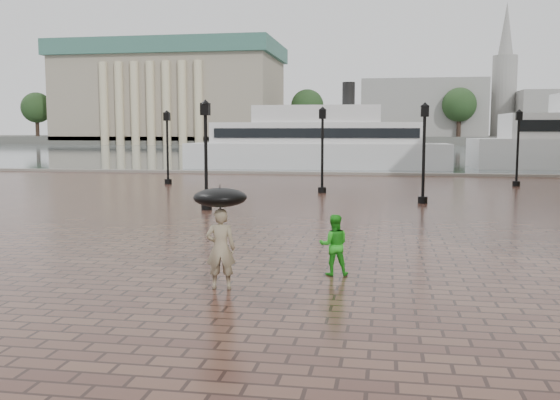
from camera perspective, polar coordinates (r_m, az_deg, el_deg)
The scene contains 11 objects.
ground at distance 15.24m, azimuth 4.43°, elevation -6.02°, with size 300.00×300.00×0.00m, color #3D221B.
harbour_water at distance 106.89m, azimuth 9.00°, elevation 4.47°, with size 240.00×240.00×0.00m, color #414B4E.
quay_edge at distance 46.96m, azimuth 8.04°, elevation 2.27°, with size 80.00×0.60×0.30m, color slate.
far_shore at distance 174.85m, azimuth 9.30°, elevation 5.47°, with size 300.00×60.00×2.00m, color #4C4C47.
museum at distance 169.44m, azimuth -9.89°, elevation 9.80°, with size 57.00×32.50×26.00m.
far_trees at distance 152.96m, azimuth 9.29°, elevation 8.52°, with size 188.00×8.00×13.50m.
street_lamps at distance 32.58m, azimuth 4.52°, elevation 4.65°, with size 21.44×14.44×4.40m.
adult_pedestrian at distance 12.94m, azimuth -5.45°, elevation -4.44°, with size 0.61×0.40×1.68m, color gray.
child_pedestrian at distance 14.17m, azimuth 4.95°, elevation -4.11°, with size 0.67×0.52×1.38m, color green.
ferry_near at distance 55.28m, azimuth 3.40°, elevation 5.25°, with size 23.06×6.36×7.50m.
umbrella at distance 12.79m, azimuth -5.50°, elevation 0.23°, with size 1.10×1.10×1.14m.
Camera 1 is at (1.35, -14.83, 3.24)m, focal length 40.00 mm.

